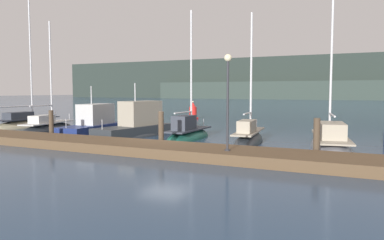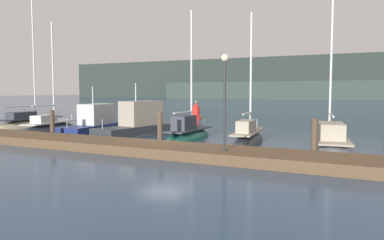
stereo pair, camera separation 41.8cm
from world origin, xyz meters
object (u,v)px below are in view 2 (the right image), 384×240
object	(u,v)px
sailboat_berth_2	(50,129)
motorboat_berth_3	(94,127)
dock_lamppost	(225,87)
channel_buoy	(196,112)
sailboat_berth_1	(30,125)
motorboat_berth_4	(136,129)
sailboat_berth_7	(330,146)
sailboat_berth_5	(188,136)
sailboat_berth_6	(248,141)

from	to	relation	value
sailboat_berth_2	motorboat_berth_3	size ratio (longest dim) A/B	1.34
sailboat_berth_2	dock_lamppost	distance (m)	17.24
channel_buoy	dock_lamppost	bearing A→B (deg)	-61.02
sailboat_berth_2	dock_lamppost	size ratio (longest dim) A/B	2.15
sailboat_berth_1	motorboat_berth_4	size ratio (longest dim) A/B	1.65
channel_buoy	sailboat_berth_1	bearing A→B (deg)	-120.20
motorboat_berth_4	sailboat_berth_7	bearing A→B (deg)	-1.43
sailboat_berth_7	sailboat_berth_5	bearing A→B (deg)	177.74
sailboat_berth_7	motorboat_berth_3	bearing A→B (deg)	178.37
sailboat_berth_5	sailboat_berth_7	world-z (taller)	sailboat_berth_7
motorboat_berth_3	sailboat_berth_7	xyz separation A→B (m)	(16.01, -0.46, -0.23)
motorboat_berth_3	sailboat_berth_2	bearing A→B (deg)	-171.40
sailboat_berth_5	sailboat_berth_7	xyz separation A→B (m)	(8.34, -0.33, -0.03)
channel_buoy	motorboat_berth_4	bearing A→B (deg)	-78.28
sailboat_berth_5	sailboat_berth_6	world-z (taller)	sailboat_berth_5
channel_buoy	dock_lamppost	world-z (taller)	dock_lamppost
sailboat_berth_5	sailboat_berth_6	bearing A→B (deg)	-4.12
sailboat_berth_7	channel_buoy	xyz separation A→B (m)	(-15.42, 15.86, 0.56)
channel_buoy	sailboat_berth_2	bearing A→B (deg)	-105.00
sailboat_berth_2	motorboat_berth_4	distance (m)	7.52
sailboat_berth_7	channel_buoy	world-z (taller)	sailboat_berth_7
sailboat_berth_2	motorboat_berth_4	world-z (taller)	sailboat_berth_2
channel_buoy	motorboat_berth_3	bearing A→B (deg)	-92.19
motorboat_berth_4	sailboat_berth_6	bearing A→B (deg)	-1.90
sailboat_berth_6	sailboat_berth_2	bearing A→B (deg)	-179.46
sailboat_berth_5	sailboat_berth_2	bearing A→B (deg)	-177.82
motorboat_berth_3	sailboat_berth_7	distance (m)	16.02
sailboat_berth_7	motorboat_berth_4	bearing A→B (deg)	178.57
sailboat_berth_6	dock_lamppost	world-z (taller)	sailboat_berth_6
motorboat_berth_3	motorboat_berth_4	size ratio (longest dim) A/B	0.95
sailboat_berth_5	channel_buoy	bearing A→B (deg)	114.51
sailboat_berth_2	motorboat_berth_3	xyz separation A→B (m)	(3.69, 0.56, 0.25)
sailboat_berth_1	motorboat_berth_4	bearing A→B (deg)	-5.85
sailboat_berth_7	channel_buoy	distance (m)	22.13
sailboat_berth_2	sailboat_berth_5	size ratio (longest dim) A/B	1.02
sailboat_berth_1	sailboat_berth_6	bearing A→B (deg)	-4.26
sailboat_berth_1	sailboat_berth_7	xyz separation A→B (m)	(23.79, -1.49, 0.00)
sailboat_berth_1	channel_buoy	world-z (taller)	sailboat_berth_1
sailboat_berth_5	dock_lamppost	xyz separation A→B (m)	(4.74, -5.81, 2.99)
dock_lamppost	sailboat_berth_7	bearing A→B (deg)	56.66
sailboat_berth_2	sailboat_berth_7	size ratio (longest dim) A/B	0.73
sailboat_berth_5	dock_lamppost	size ratio (longest dim) A/B	2.11
motorboat_berth_3	sailboat_berth_5	world-z (taller)	sailboat_berth_5
sailboat_berth_5	motorboat_berth_4	bearing A→B (deg)	-179.61
sailboat_berth_6	sailboat_berth_7	size ratio (longest dim) A/B	0.67
sailboat_berth_5	dock_lamppost	world-z (taller)	sailboat_berth_5
sailboat_berth_1	dock_lamppost	distance (m)	21.56
sailboat_berth_5	sailboat_berth_1	bearing A→B (deg)	175.70
motorboat_berth_3	sailboat_berth_6	distance (m)	11.67
sailboat_berth_1	sailboat_berth_7	size ratio (longest dim) A/B	0.94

